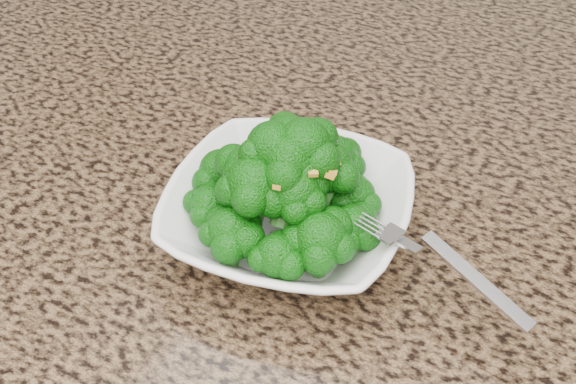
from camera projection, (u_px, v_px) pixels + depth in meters
The scene contains 5 objects.
granite_counter at pixel (267, 178), 0.71m from camera, with size 1.64×1.04×0.03m, color brown.
bowl at pixel (288, 214), 0.61m from camera, with size 0.20×0.20×0.05m, color white.
broccoli_pile at pixel (288, 155), 0.57m from camera, with size 0.18×0.18×0.08m, color #0D5B0A, non-canonical shape.
garlic_topping at pixel (288, 112), 0.54m from camera, with size 0.11×0.11×0.01m, color gold, non-canonical shape.
fork at pixel (413, 247), 0.54m from camera, with size 0.16×0.03×0.01m, color silver, non-canonical shape.
Camera 1 is at (0.28, -0.17, 1.34)m, focal length 45.00 mm.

